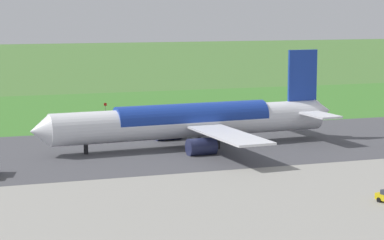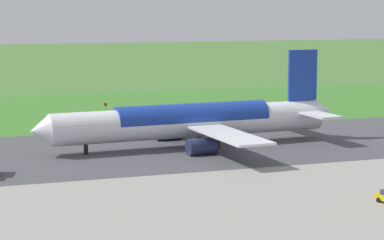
% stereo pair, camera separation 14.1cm
% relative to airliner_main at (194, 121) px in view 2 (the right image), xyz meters
% --- Properties ---
extents(ground_plane, '(800.00, 800.00, 0.00)m').
position_rel_airliner_main_xyz_m(ground_plane, '(8.54, 0.02, -4.35)').
color(ground_plane, '#477233').
extents(runway_asphalt, '(600.00, 39.43, 0.06)m').
position_rel_airliner_main_xyz_m(runway_asphalt, '(8.54, 0.02, -4.32)').
color(runway_asphalt, '#47474C').
rests_on(runway_asphalt, ground).
extents(grass_verge_foreground, '(600.00, 80.00, 0.04)m').
position_rel_airliner_main_xyz_m(grass_verge_foreground, '(8.54, -45.58, -4.33)').
color(grass_verge_foreground, '#3C782B').
rests_on(grass_verge_foreground, ground).
extents(airliner_main, '(54.14, 44.29, 15.88)m').
position_rel_airliner_main_xyz_m(airliner_main, '(0.00, 0.00, 0.00)').
color(airliner_main, white).
rests_on(airliner_main, ground).
extents(no_stopping_sign, '(0.60, 0.10, 2.84)m').
position_rel_airliner_main_xyz_m(no_stopping_sign, '(6.17, -40.93, -2.68)').
color(no_stopping_sign, slate).
rests_on(no_stopping_sign, ground).
extents(traffic_cone_orange, '(0.40, 0.40, 0.55)m').
position_rel_airliner_main_xyz_m(traffic_cone_orange, '(11.66, -45.36, -4.08)').
color(traffic_cone_orange, orange).
rests_on(traffic_cone_orange, ground).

